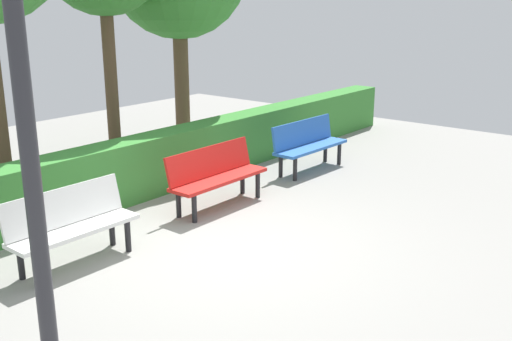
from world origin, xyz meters
TOP-DOWN VIEW (x-y plane):
  - ground_plane at (0.00, 0.00)m, footprint 16.83×16.83m
  - bench_blue at (-3.41, -0.96)m, footprint 1.63×0.50m
  - bench_red at (-1.02, -0.94)m, footprint 1.65×0.48m
  - bench_white at (1.42, -0.89)m, footprint 1.50×0.49m
  - hedge_row at (-1.08, -2.12)m, footprint 12.83×0.51m
  - lamp_post at (3.02, 1.17)m, footprint 0.36×0.36m

SIDE VIEW (x-z plane):
  - ground_plane at x=0.00m, z-range 0.00..0.00m
  - hedge_row at x=-1.08m, z-range 0.00..0.90m
  - bench_white at x=1.42m, z-range 0.05..0.91m
  - bench_blue at x=-3.41m, z-range 0.05..0.91m
  - bench_red at x=-1.02m, z-range 0.05..0.91m
  - lamp_post at x=3.02m, z-range 0.70..4.08m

